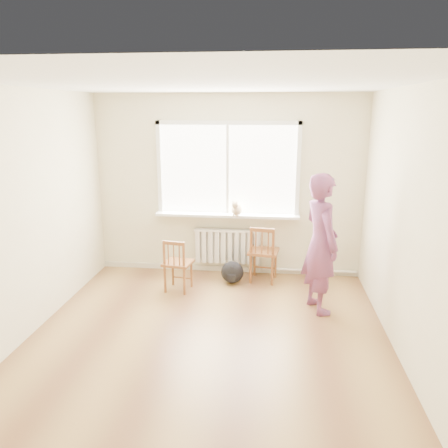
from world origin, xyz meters
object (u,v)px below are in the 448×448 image
(chair_right, at_px, (263,254))
(backpack, at_px, (232,272))
(cat, at_px, (237,209))
(chair_left, at_px, (177,265))
(person, at_px, (321,244))

(chair_right, distance_m, backpack, 0.52)
(cat, relative_size, backpack, 1.12)
(chair_left, relative_size, person, 0.43)
(chair_right, relative_size, person, 0.49)
(person, bearing_deg, chair_right, 18.98)
(person, height_order, cat, person)
(backpack, bearing_deg, chair_right, 13.95)
(backpack, bearing_deg, chair_left, -152.84)
(person, distance_m, backpack, 1.54)
(chair_right, bearing_deg, backpack, 22.30)
(chair_left, xyz_separation_m, backpack, (0.74, 0.38, -0.22))
(chair_right, bearing_deg, chair_left, 30.86)
(person, xyz_separation_m, cat, (-1.13, 1.02, 0.18))
(chair_right, height_order, person, person)
(cat, distance_m, backpack, 0.93)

